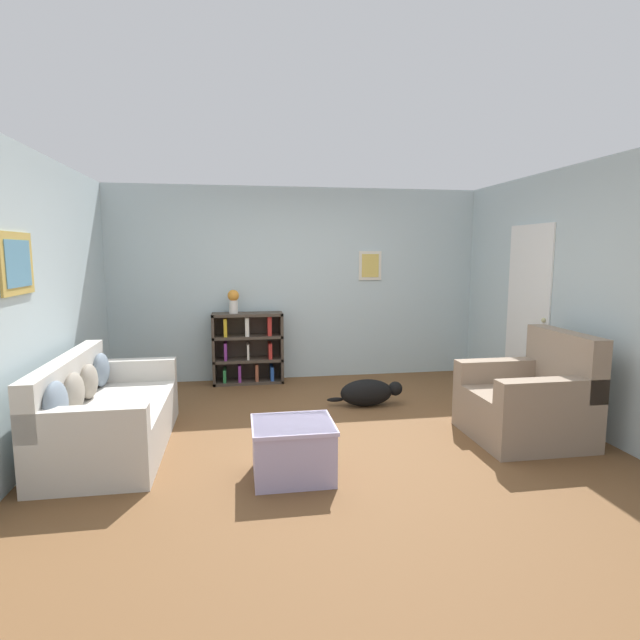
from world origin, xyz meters
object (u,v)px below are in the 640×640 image
at_px(bookshelf, 248,348).
at_px(coffee_table, 293,448).
at_px(couch, 105,415).
at_px(vase, 233,300).
at_px(dog, 368,392).
at_px(recliner_chair, 530,402).

relative_size(bookshelf, coffee_table, 1.49).
relative_size(couch, vase, 5.84).
relative_size(dog, vase, 2.82).
distance_m(dog, vase, 2.17).
height_order(dog, vase, vase).
relative_size(recliner_chair, vase, 3.25).
xyz_separation_m(couch, vase, (1.12, 2.09, 0.80)).
xyz_separation_m(bookshelf, recliner_chair, (2.56, -2.47, -0.12)).
bearing_deg(bookshelf, dog, -43.76).
bearing_deg(dog, coffee_table, -122.09).
distance_m(bookshelf, recliner_chair, 3.56).
xyz_separation_m(couch, dog, (2.62, 0.84, -0.16)).
bearing_deg(couch, recliner_chair, -5.34).
bearing_deg(bookshelf, couch, -121.64).
relative_size(couch, coffee_table, 2.87).
relative_size(couch, bookshelf, 1.92).
distance_m(coffee_table, dog, 1.97).
bearing_deg(dog, vase, 140.34).
bearing_deg(coffee_table, bookshelf, 95.38).
relative_size(bookshelf, vase, 3.04).
bearing_deg(recliner_chair, bookshelf, 136.00).
bearing_deg(vase, coffee_table, -81.10).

